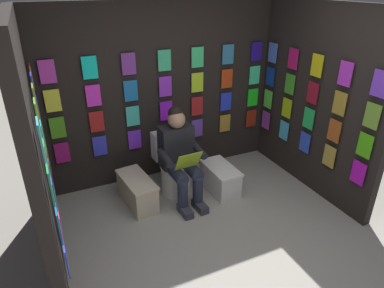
% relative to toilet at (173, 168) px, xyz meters
% --- Properties ---
extents(ground_plane, '(30.00, 30.00, 0.00)m').
position_rel_toilet_xyz_m(ground_plane, '(-0.10, 1.59, -0.33)').
color(ground_plane, '#9E998E').
extents(display_wall_back, '(3.22, 0.14, 2.31)m').
position_rel_toilet_xyz_m(display_wall_back, '(-0.10, -0.53, 0.83)').
color(display_wall_back, black).
rests_on(display_wall_back, ground).
extents(display_wall_left, '(0.14, 2.08, 2.31)m').
position_rel_toilet_xyz_m(display_wall_left, '(-1.70, 0.55, 0.83)').
color(display_wall_left, black).
rests_on(display_wall_left, ground).
extents(display_wall_right, '(0.14, 2.08, 2.31)m').
position_rel_toilet_xyz_m(display_wall_right, '(1.51, 0.55, 0.83)').
color(display_wall_right, black).
rests_on(display_wall_right, ground).
extents(toilet, '(0.41, 0.56, 0.77)m').
position_rel_toilet_xyz_m(toilet, '(0.00, 0.00, 0.00)').
color(toilet, white).
rests_on(toilet, ground).
extents(person_reading, '(0.54, 0.70, 1.19)m').
position_rel_toilet_xyz_m(person_reading, '(-0.01, 0.23, 0.27)').
color(person_reading, black).
rests_on(person_reading, ground).
extents(comic_longbox_near, '(0.37, 0.70, 0.36)m').
position_rel_toilet_xyz_m(comic_longbox_near, '(0.52, 0.11, -0.15)').
color(comic_longbox_near, beige).
rests_on(comic_longbox_near, ground).
extents(comic_longbox_far, '(0.33, 0.61, 0.35)m').
position_rel_toilet_xyz_m(comic_longbox_far, '(-0.55, 0.27, -0.15)').
color(comic_longbox_far, white).
rests_on(comic_longbox_far, ground).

